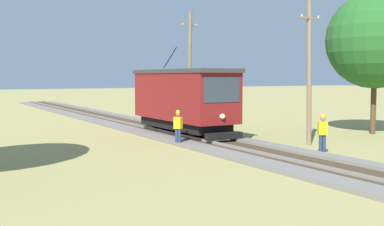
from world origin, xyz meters
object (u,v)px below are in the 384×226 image
object	(u,v)px
utility_pole_near_tram	(309,71)
tree_right_near	(375,40)
red_tram	(183,98)
track_worker	(323,132)
second_worker	(178,126)
utility_pole_mid	(190,67)

from	to	relation	value
utility_pole_near_tram	tree_right_near	world-z (taller)	tree_right_near
red_tram	track_worker	distance (m)	8.81
utility_pole_near_tram	track_worker	world-z (taller)	utility_pole_near_tram
red_tram	tree_right_near	distance (m)	11.84
second_worker	utility_pole_near_tram	bearing A→B (deg)	124.39
utility_pole_mid	track_worker	xyz separation A→B (m)	(-1.52, -14.62, -3.12)
utility_pole_near_tram	utility_pole_mid	xyz separation A→B (m)	(0.00, 12.11, 0.43)
red_tram	utility_pole_near_tram	bearing A→B (deg)	-56.38
utility_pole_near_tram	utility_pole_mid	world-z (taller)	utility_pole_mid
red_tram	utility_pole_mid	distance (m)	7.59
second_worker	tree_right_near	xyz separation A→B (m)	(12.43, -1.36, 4.57)
utility_pole_mid	red_tram	bearing A→B (deg)	-122.19
utility_pole_near_tram	utility_pole_mid	bearing A→B (deg)	90.00
utility_pole_mid	track_worker	distance (m)	15.02
utility_pole_mid	second_worker	distance (m)	11.45
red_tram	utility_pole_mid	world-z (taller)	utility_pole_mid
track_worker	second_worker	distance (m)	6.88
track_worker	second_worker	size ratio (longest dim) A/B	1.00
tree_right_near	utility_pole_mid	bearing A→B (deg)	121.50
utility_pole_mid	tree_right_near	distance (m)	12.59
red_tram	track_worker	world-z (taller)	red_tram
second_worker	tree_right_near	size ratio (longest dim) A/B	0.21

